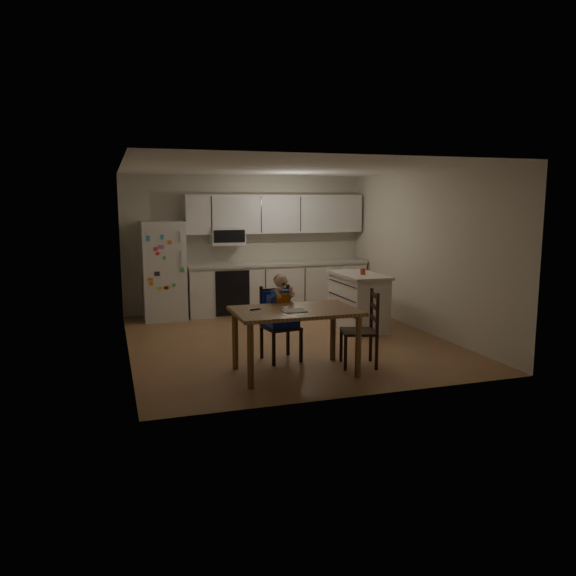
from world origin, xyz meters
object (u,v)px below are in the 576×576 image
Objects in this scene: kitchen_island at (358,301)px; dining_table at (295,318)px; red_cup at (363,272)px; chair_side at (366,324)px; refrigerator at (164,270)px; chair_booster at (279,308)px.

dining_table is at bearing -131.46° from kitchen_island.
kitchen_island is at bearing 48.54° from dining_table.
red_cup is 2.02m from chair_side.
kitchen_island is (2.90, -1.71, -0.40)m from refrigerator.
kitchen_island is 2.10m from chair_side.
refrigerator is 1.79× the size of chair_side.
red_cup is at bearing 171.46° from chair_side.
refrigerator is at bearing -134.70° from chair_side.
chair_side is at bearing -113.83° from red_cup.
refrigerator is 17.29× the size of red_cup.
refrigerator reaches higher than chair_side.
kitchen_island is 0.51m from red_cup.
refrigerator is 4.23m from chair_side.
kitchen_island is 0.83× the size of dining_table.
kitchen_island is at bearing -30.57° from refrigerator.
chair_booster is at bearing -145.10° from red_cup.
chair_booster reaches higher than dining_table.
refrigerator reaches higher than red_cup.
refrigerator is 1.17× the size of dining_table.
chair_booster reaches higher than kitchen_island.
red_cup is 2.54m from dining_table.
chair_side is at bearing -112.25° from kitchen_island.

